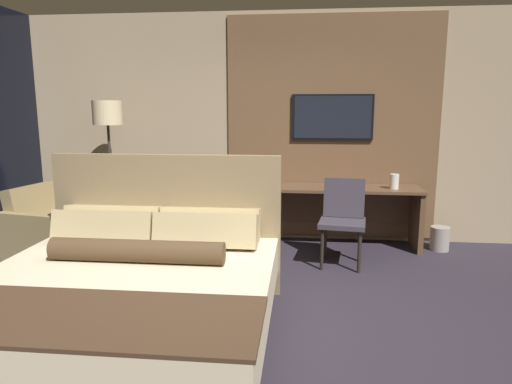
# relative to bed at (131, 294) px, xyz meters

# --- Properties ---
(ground_plane) EXTENTS (16.00, 16.00, 0.00)m
(ground_plane) POSITION_rel_bed_xyz_m (0.74, 0.16, -0.33)
(ground_plane) COLOR #28232D
(wall_back_tv_panel) EXTENTS (7.20, 0.09, 2.80)m
(wall_back_tv_panel) POSITION_rel_bed_xyz_m (0.86, 2.75, 1.07)
(wall_back_tv_panel) COLOR tan
(wall_back_tv_panel) RESTS_ON ground_plane
(bed) EXTENTS (2.06, 2.09, 1.25)m
(bed) POSITION_rel_bed_xyz_m (0.00, 0.00, 0.00)
(bed) COLOR #33281E
(bed) RESTS_ON ground_plane
(desk) EXTENTS (2.07, 0.57, 0.73)m
(desk) POSITION_rel_bed_xyz_m (1.56, 2.45, 0.18)
(desk) COLOR brown
(desk) RESTS_ON ground_plane
(tv) EXTENTS (0.98, 0.04, 0.55)m
(tv) POSITION_rel_bed_xyz_m (1.56, 2.68, 1.21)
(tv) COLOR black
(desk_chair) EXTENTS (0.53, 0.53, 0.91)m
(desk_chair) POSITION_rel_bed_xyz_m (1.65, 1.80, 0.22)
(desk_chair) COLOR #38333D
(desk_chair) RESTS_ON ground_plane
(armchair_by_window) EXTENTS (0.98, 1.00, 0.82)m
(armchair_by_window) POSITION_rel_bed_xyz_m (-1.47, 1.64, -0.05)
(armchair_by_window) COLOR olive
(armchair_by_window) RESTS_ON ground_plane
(floor_lamp) EXTENTS (0.34, 0.34, 1.74)m
(floor_lamp) POSITION_rel_bed_xyz_m (-1.07, 2.21, 1.13)
(floor_lamp) COLOR #282623
(floor_lamp) RESTS_ON ground_plane
(vase_tall) EXTENTS (0.15, 0.15, 0.37)m
(vase_tall) POSITION_rel_bed_xyz_m (0.85, 2.44, 0.59)
(vase_tall) COLOR #846647
(vase_tall) RESTS_ON desk
(vase_short) EXTENTS (0.11, 0.11, 0.17)m
(vase_short) POSITION_rel_bed_xyz_m (2.26, 2.33, 0.49)
(vase_short) COLOR silver
(vase_short) RESTS_ON desk
(book) EXTENTS (0.24, 0.17, 0.03)m
(book) POSITION_rel_bed_xyz_m (1.73, 2.42, 0.42)
(book) COLOR maroon
(book) RESTS_ON desk
(waste_bin) EXTENTS (0.22, 0.22, 0.28)m
(waste_bin) POSITION_rel_bed_xyz_m (2.83, 2.38, -0.19)
(waste_bin) COLOR gray
(waste_bin) RESTS_ON ground_plane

